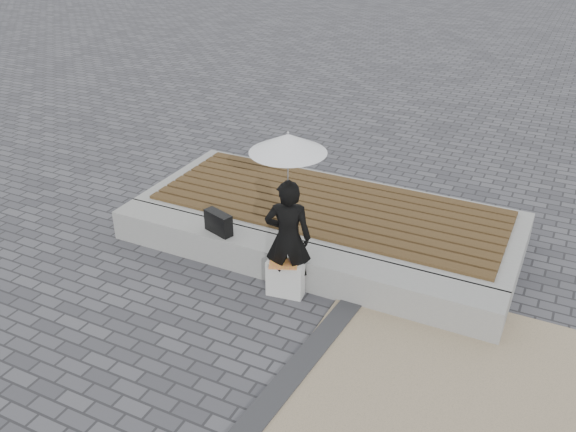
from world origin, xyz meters
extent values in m
plane|color=#515055|center=(0.00, 0.00, 0.00)|extent=(80.00, 80.00, 0.00)
cube|color=#333336|center=(0.75, -0.50, 0.02)|extent=(0.61, 5.20, 0.04)
cube|color=#9D9D97|center=(0.00, 1.60, 0.20)|extent=(5.00, 0.45, 0.40)
cube|color=#9F9F9A|center=(0.00, 2.80, 0.20)|extent=(5.00, 2.00, 0.40)
imported|color=black|center=(0.12, 1.30, 0.72)|extent=(0.61, 0.50, 1.43)
cylinder|color=#AFAFB4|center=(0.12, 1.30, 1.34)|extent=(0.01, 0.01, 0.82)
cone|color=white|center=(0.12, 1.30, 1.85)|extent=(0.82, 0.82, 0.20)
sphere|color=#AFAFB4|center=(0.12, 1.30, 1.96)|extent=(0.03, 0.03, 0.03)
cube|color=black|center=(-0.95, 1.54, 0.54)|extent=(0.41, 0.25, 0.28)
cube|color=silver|center=(0.12, 1.23, 0.22)|extent=(0.44, 0.23, 0.44)
cube|color=#F14452|center=(0.12, 1.18, 0.45)|extent=(0.38, 0.33, 0.01)
camera|label=1|loc=(2.75, -4.02, 4.18)|focal=38.48mm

